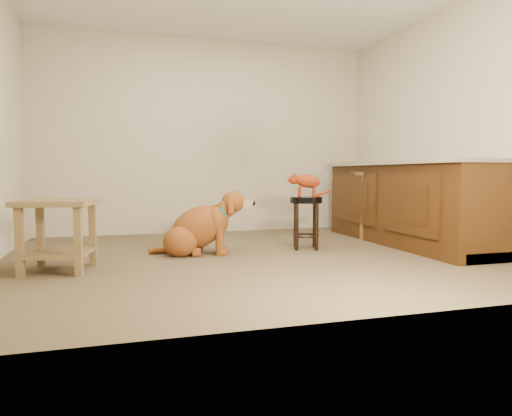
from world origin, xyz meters
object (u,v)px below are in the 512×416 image
object	(u,v)px
padded_stool	(306,212)
wood_stool	(371,203)
side_table	(58,224)
tabby_kitten	(305,182)
golden_retriever	(199,229)

from	to	relation	value
padded_stool	wood_stool	bearing A→B (deg)	26.95
side_table	tabby_kitten	distance (m)	2.45
wood_stool	golden_retriever	bearing A→B (deg)	-165.90
side_table	tabby_kitten	xyz separation A→B (m)	(2.38, 0.48, 0.33)
wood_stool	side_table	distance (m)	3.65
wood_stool	golden_retriever	world-z (taller)	wood_stool
side_table	tabby_kitten	world-z (taller)	tabby_kitten
padded_stool	side_table	distance (m)	2.43
wood_stool	tabby_kitten	size ratio (longest dim) A/B	1.79
golden_retriever	tabby_kitten	distance (m)	1.23
golden_retriever	side_table	bearing A→B (deg)	-145.31
wood_stool	side_table	xyz separation A→B (m)	(-3.50, -1.04, -0.04)
padded_stool	side_table	bearing A→B (deg)	-168.75
wood_stool	golden_retriever	distance (m)	2.34
wood_stool	padded_stool	bearing A→B (deg)	-153.05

